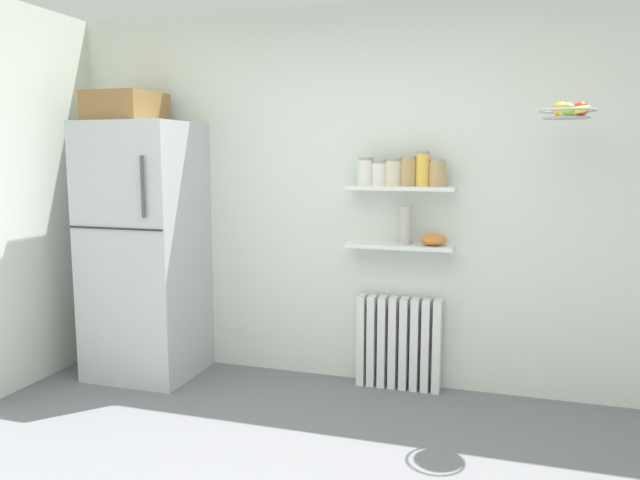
{
  "coord_description": "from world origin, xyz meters",
  "views": [
    {
      "loc": [
        0.94,
        -2.09,
        1.59
      ],
      "look_at": [
        -0.21,
        1.6,
        1.05
      ],
      "focal_mm": 34.21,
      "sensor_mm": 36.0,
      "label": 1
    }
  ],
  "objects_px": {
    "refrigerator": "(144,244)",
    "radiator": "(398,343)",
    "vase": "(406,225)",
    "hanging_fruit_basket": "(569,111)",
    "storage_jar_5": "(438,173)",
    "storage_jar_0": "(365,172)",
    "storage_jar_2": "(394,172)",
    "storage_jar_3": "(408,172)",
    "shelf_bowl": "(434,240)",
    "storage_jar_1": "(379,173)",
    "storage_jar_4": "(423,169)"
  },
  "relations": [
    {
      "from": "storage_jar_0",
      "to": "storage_jar_2",
      "type": "height_order",
      "value": "storage_jar_0"
    },
    {
      "from": "storage_jar_5",
      "to": "shelf_bowl",
      "type": "bearing_deg",
      "value": -180.0
    },
    {
      "from": "storage_jar_0",
      "to": "hanging_fruit_basket",
      "type": "xyz_separation_m",
      "value": [
        1.22,
        -0.27,
        0.35
      ]
    },
    {
      "from": "refrigerator",
      "to": "storage_jar_0",
      "type": "height_order",
      "value": "refrigerator"
    },
    {
      "from": "storage_jar_2",
      "to": "shelf_bowl",
      "type": "height_order",
      "value": "storage_jar_2"
    },
    {
      "from": "storage_jar_4",
      "to": "shelf_bowl",
      "type": "distance_m",
      "value": 0.46
    },
    {
      "from": "radiator",
      "to": "storage_jar_1",
      "type": "height_order",
      "value": "storage_jar_1"
    },
    {
      "from": "vase",
      "to": "hanging_fruit_basket",
      "type": "height_order",
      "value": "hanging_fruit_basket"
    },
    {
      "from": "refrigerator",
      "to": "storage_jar_1",
      "type": "xyz_separation_m",
      "value": [
        1.67,
        0.22,
        0.51
      ]
    },
    {
      "from": "storage_jar_2",
      "to": "hanging_fruit_basket",
      "type": "bearing_deg",
      "value": -14.92
    },
    {
      "from": "storage_jar_1",
      "to": "vase",
      "type": "relative_size",
      "value": 0.65
    },
    {
      "from": "refrigerator",
      "to": "radiator",
      "type": "relative_size",
      "value": 3.2
    },
    {
      "from": "storage_jar_0",
      "to": "storage_jar_3",
      "type": "xyz_separation_m",
      "value": [
        0.28,
        -0.0,
        0.0
      ]
    },
    {
      "from": "storage_jar_4",
      "to": "storage_jar_5",
      "type": "height_order",
      "value": "storage_jar_4"
    },
    {
      "from": "storage_jar_1",
      "to": "storage_jar_4",
      "type": "relative_size",
      "value": 0.74
    },
    {
      "from": "radiator",
      "to": "shelf_bowl",
      "type": "distance_m",
      "value": 0.76
    },
    {
      "from": "refrigerator",
      "to": "vase",
      "type": "bearing_deg",
      "value": 6.86
    },
    {
      "from": "storage_jar_2",
      "to": "storage_jar_4",
      "type": "distance_m",
      "value": 0.19
    },
    {
      "from": "refrigerator",
      "to": "storage_jar_0",
      "type": "relative_size",
      "value": 10.79
    },
    {
      "from": "storage_jar_2",
      "to": "hanging_fruit_basket",
      "type": "height_order",
      "value": "hanging_fruit_basket"
    },
    {
      "from": "refrigerator",
      "to": "radiator",
      "type": "height_order",
      "value": "refrigerator"
    },
    {
      "from": "hanging_fruit_basket",
      "to": "storage_jar_4",
      "type": "bearing_deg",
      "value": 161.9
    },
    {
      "from": "storage_jar_2",
      "to": "storage_jar_5",
      "type": "bearing_deg",
      "value": 0.0
    },
    {
      "from": "storage_jar_5",
      "to": "storage_jar_3",
      "type": "bearing_deg",
      "value": -180.0
    },
    {
      "from": "radiator",
      "to": "hanging_fruit_basket",
      "type": "relative_size",
      "value": 2.04
    },
    {
      "from": "shelf_bowl",
      "to": "hanging_fruit_basket",
      "type": "distance_m",
      "value": 1.13
    },
    {
      "from": "storage_jar_0",
      "to": "shelf_bowl",
      "type": "height_order",
      "value": "storage_jar_0"
    },
    {
      "from": "vase",
      "to": "hanging_fruit_basket",
      "type": "relative_size",
      "value": 0.83
    },
    {
      "from": "vase",
      "to": "storage_jar_4",
      "type": "bearing_deg",
      "value": 0.0
    },
    {
      "from": "refrigerator",
      "to": "hanging_fruit_basket",
      "type": "xyz_separation_m",
      "value": [
        2.79,
        -0.05,
        0.88
      ]
    },
    {
      "from": "vase",
      "to": "storage_jar_2",
      "type": "bearing_deg",
      "value": -180.0
    },
    {
      "from": "refrigerator",
      "to": "storage_jar_2",
      "type": "height_order",
      "value": "refrigerator"
    },
    {
      "from": "storage_jar_0",
      "to": "storage_jar_5",
      "type": "height_order",
      "value": "storage_jar_0"
    },
    {
      "from": "radiator",
      "to": "hanging_fruit_basket",
      "type": "distance_m",
      "value": 1.83
    },
    {
      "from": "storage_jar_5",
      "to": "vase",
      "type": "bearing_deg",
      "value": -180.0
    },
    {
      "from": "radiator",
      "to": "storage_jar_1",
      "type": "xyz_separation_m",
      "value": [
        -0.14,
        -0.03,
        1.15
      ]
    },
    {
      "from": "vase",
      "to": "refrigerator",
      "type": "bearing_deg",
      "value": -173.14
    },
    {
      "from": "refrigerator",
      "to": "shelf_bowl",
      "type": "height_order",
      "value": "refrigerator"
    },
    {
      "from": "radiator",
      "to": "refrigerator",
      "type": "bearing_deg",
      "value": -172.07
    },
    {
      "from": "radiator",
      "to": "shelf_bowl",
      "type": "bearing_deg",
      "value": -7.67
    },
    {
      "from": "storage_jar_1",
      "to": "storage_jar_4",
      "type": "bearing_deg",
      "value": 0.0
    },
    {
      "from": "radiator",
      "to": "storage_jar_3",
      "type": "distance_m",
      "value": 1.17
    },
    {
      "from": "storage_jar_1",
      "to": "refrigerator",
      "type": "bearing_deg",
      "value": -172.41
    },
    {
      "from": "shelf_bowl",
      "to": "hanging_fruit_basket",
      "type": "height_order",
      "value": "hanging_fruit_basket"
    },
    {
      "from": "storage_jar_0",
      "to": "storage_jar_2",
      "type": "bearing_deg",
      "value": -0.0
    },
    {
      "from": "storage_jar_0",
      "to": "storage_jar_4",
      "type": "bearing_deg",
      "value": 0.0
    },
    {
      "from": "storage_jar_3",
      "to": "vase",
      "type": "distance_m",
      "value": 0.35
    },
    {
      "from": "refrigerator",
      "to": "storage_jar_5",
      "type": "bearing_deg",
      "value": 6.19
    },
    {
      "from": "storage_jar_2",
      "to": "refrigerator",
      "type": "bearing_deg",
      "value": -172.82
    },
    {
      "from": "storage_jar_5",
      "to": "vase",
      "type": "height_order",
      "value": "storage_jar_5"
    }
  ]
}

